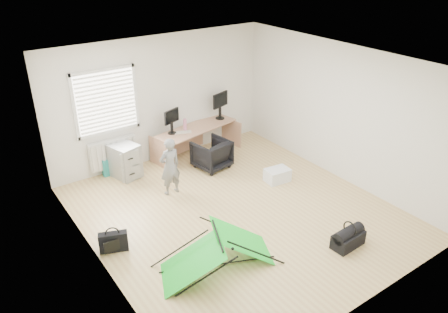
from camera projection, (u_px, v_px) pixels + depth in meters
ground at (237, 212)px, 7.86m from camera, size 5.50×5.50×0.00m
back_wall at (160, 99)px, 9.27m from camera, size 5.00×0.02×2.70m
window at (106, 102)px, 8.53m from camera, size 1.20×0.06×1.20m
radiator at (113, 153)px, 8.99m from camera, size 1.00×0.12×0.60m
desk at (197, 141)px, 9.80m from camera, size 2.04×1.00×0.66m
filing_cabinet at (124, 161)px, 8.90m from camera, size 0.60×0.71×0.70m
monitor_left at (172, 125)px, 9.26m from camera, size 0.43×0.23×0.40m
monitor_right at (220, 109)px, 10.02m from camera, size 0.49×0.24×0.46m
keyboard at (182, 132)px, 9.39m from camera, size 0.42×0.27×0.02m
thermos at (185, 125)px, 9.45m from camera, size 0.08×0.08×0.26m
office_chair at (212, 154)px, 9.25m from camera, size 0.77×0.79×0.63m
person at (170, 167)px, 8.19m from camera, size 0.43×0.29×1.15m
kite at (218, 251)px, 6.46m from camera, size 1.93×1.41×0.55m
storage_crate at (277, 175)px, 8.80m from camera, size 0.51×0.38×0.27m
tote_bag at (110, 166)px, 9.02m from camera, size 0.32×0.16×0.37m
laptop_bag at (114, 242)px, 6.81m from camera, size 0.46×0.29×0.33m
white_box at (188, 273)px, 6.35m from camera, size 0.10×0.10×0.09m
duffel_bag at (348, 240)px, 6.94m from camera, size 0.57×0.31×0.24m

